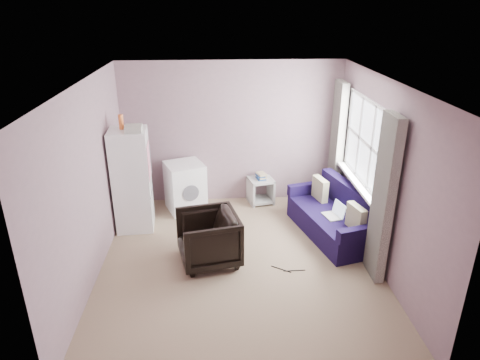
% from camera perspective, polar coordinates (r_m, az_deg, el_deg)
% --- Properties ---
extents(room, '(3.84, 4.24, 2.54)m').
position_cam_1_polar(room, '(5.52, 0.06, 0.02)').
color(room, '#937A60').
rests_on(room, ground).
extents(armchair, '(0.89, 0.93, 0.81)m').
position_cam_1_polar(armchair, '(5.94, -4.27, -7.46)').
color(armchair, black).
rests_on(armchair, ground).
extents(fridge, '(0.60, 0.60, 1.85)m').
position_cam_1_polar(fridge, '(6.84, -14.19, 0.05)').
color(fridge, white).
rests_on(fridge, ground).
extents(washing_machine, '(0.78, 0.78, 0.85)m').
position_cam_1_polar(washing_machine, '(7.43, -7.32, -0.77)').
color(washing_machine, white).
rests_on(washing_machine, ground).
extents(side_table, '(0.50, 0.50, 0.57)m').
position_cam_1_polar(side_table, '(7.69, 2.77, -1.16)').
color(side_table, '#AAAAA6').
rests_on(side_table, ground).
extents(sofa, '(1.20, 1.86, 0.77)m').
position_cam_1_polar(sofa, '(6.82, 12.64, -4.94)').
color(sofa, '#150B34').
rests_on(sofa, ground).
extents(window_dressing, '(0.17, 2.62, 2.18)m').
position_cam_1_polar(window_dressing, '(6.55, 15.28, 1.56)').
color(window_dressing, white).
rests_on(window_dressing, ground).
extents(floor_cables, '(0.45, 0.18, 0.01)m').
position_cam_1_polar(floor_cables, '(5.98, 6.39, -11.81)').
color(floor_cables, black).
rests_on(floor_cables, ground).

